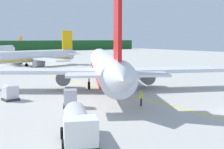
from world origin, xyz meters
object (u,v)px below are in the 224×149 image
(airliner_distant, at_px, (31,46))
(crew_loader_left, at_px, (119,89))
(airliner_mid_apron, at_px, (28,57))
(crew_marshaller, at_px, (141,97))
(cargo_container_mid, at_px, (10,93))
(service_truck_fuel, at_px, (78,124))
(cargo_container_near, at_px, (70,98))
(airliner_foreground, at_px, (106,66))

(airliner_distant, bearing_deg, crew_loader_left, -105.67)
(airliner_mid_apron, bearing_deg, crew_marshaller, -95.56)
(cargo_container_mid, bearing_deg, service_truck_fuel, -91.07)
(service_truck_fuel, distance_m, crew_loader_left, 18.40)
(cargo_container_near, xyz_separation_m, crew_marshaller, (6.87, -3.83, 0.03))
(service_truck_fuel, bearing_deg, cargo_container_mid, 88.93)
(service_truck_fuel, distance_m, cargo_container_near, 11.87)
(airliner_mid_apron, bearing_deg, cargo_container_near, -103.79)
(airliner_mid_apron, distance_m, crew_loader_left, 46.84)
(airliner_foreground, distance_m, cargo_container_mid, 15.26)
(airliner_mid_apron, bearing_deg, airliner_distant, 70.49)
(service_truck_fuel, relative_size, crew_loader_left, 3.96)
(service_truck_fuel, xyz_separation_m, crew_marshaller, (11.62, 7.04, -0.38))
(crew_loader_left, bearing_deg, cargo_container_near, -164.67)
(airliner_distant, bearing_deg, airliner_mid_apron, -109.51)
(cargo_container_near, distance_m, cargo_container_mid, 8.77)
(cargo_container_near, height_order, crew_loader_left, cargo_container_near)
(cargo_container_mid, relative_size, crew_loader_left, 1.17)
(cargo_container_near, bearing_deg, airliner_distant, 72.06)
(cargo_container_mid, distance_m, crew_marshaller, 16.04)
(airliner_mid_apron, xyz_separation_m, cargo_container_mid, (-16.41, -41.30, -1.85))
(cargo_container_mid, bearing_deg, crew_marshaller, -45.34)
(crew_loader_left, bearing_deg, airliner_foreground, 70.97)
(service_truck_fuel, relative_size, cargo_container_near, 3.13)
(airliner_mid_apron, bearing_deg, airliner_foreground, -92.07)
(airliner_mid_apron, height_order, cargo_container_mid, airliner_mid_apron)
(airliner_mid_apron, height_order, crew_loader_left, airliner_mid_apron)
(service_truck_fuel, xyz_separation_m, crew_loader_left, (12.91, 13.10, -0.40))
(airliner_distant, distance_m, service_truck_fuel, 194.85)
(airliner_mid_apron, relative_size, cargo_container_near, 15.82)
(airliner_mid_apron, bearing_deg, service_truck_fuel, -105.67)
(crew_marshaller, relative_size, crew_loader_left, 1.02)
(cargo_container_mid, bearing_deg, airliner_foreground, 6.28)
(crew_marshaller, bearing_deg, service_truck_fuel, -148.81)
(airliner_foreground, relative_size, airliner_distant, 1.23)
(airliner_distant, distance_m, cargo_container_mid, 177.31)
(airliner_foreground, distance_m, airliner_distant, 171.16)
(airliner_foreground, bearing_deg, cargo_container_near, -138.86)
(cargo_container_near, height_order, cargo_container_mid, cargo_container_near)
(airliner_distant, xyz_separation_m, cargo_container_near, (-56.38, -174.14, -1.56))
(airliner_distant, height_order, cargo_container_near, airliner_distant)
(crew_marshaller, height_order, crew_loader_left, crew_marshaller)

